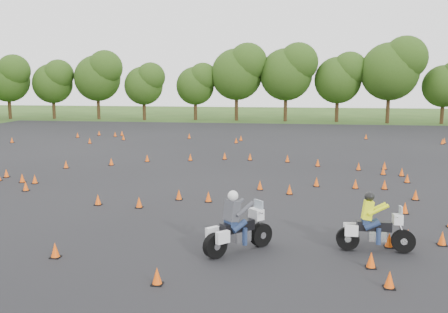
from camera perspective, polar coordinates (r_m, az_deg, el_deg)
ground at (r=23.32m, az=-1.34°, el=-4.44°), size 140.00×140.00×0.00m
asphalt_pad at (r=29.13m, az=0.54°, el=-1.71°), size 62.00×62.00×0.00m
treeline at (r=57.84m, az=7.87°, el=8.07°), size 86.98×32.16×10.66m
traffic_cones at (r=28.89m, az=0.90°, el=-1.35°), size 36.88×33.39×0.45m
rider_grey at (r=15.66m, az=1.73°, el=-7.40°), size 2.42×2.37×2.00m
rider_yellow at (r=16.41m, az=17.01°, el=-7.27°), size 2.43×0.77×1.87m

